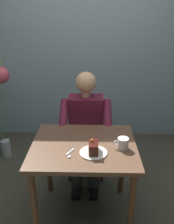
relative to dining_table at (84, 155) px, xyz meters
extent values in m
plane|color=#454236|center=(0.00, 0.00, -0.64)|extent=(14.00, 14.00, 0.00)
cube|color=#91A4B1|center=(0.00, -1.67, 0.86)|extent=(6.40, 0.12, 3.00)
cube|color=brown|center=(0.00, 0.00, 0.09)|extent=(0.87, 0.75, 0.04)
cylinder|color=brown|center=(-0.37, 0.31, -0.28)|extent=(0.05, 0.05, 0.73)
cylinder|color=brown|center=(0.37, 0.31, -0.28)|extent=(0.05, 0.05, 0.73)
cylinder|color=brown|center=(-0.37, -0.31, -0.28)|extent=(0.05, 0.05, 0.73)
cylinder|color=brown|center=(0.37, -0.31, -0.28)|extent=(0.05, 0.05, 0.73)
cube|color=brown|center=(0.00, -0.65, -0.22)|extent=(0.42, 0.42, 0.04)
cube|color=brown|center=(0.00, -0.84, 0.02)|extent=(0.38, 0.04, 0.45)
cylinder|color=brown|center=(-0.18, -0.47, -0.43)|extent=(0.04, 0.04, 0.42)
cylinder|color=brown|center=(0.18, -0.47, -0.43)|extent=(0.04, 0.04, 0.42)
cylinder|color=brown|center=(-0.18, -0.83, -0.43)|extent=(0.04, 0.04, 0.42)
cylinder|color=brown|center=(0.18, -0.83, -0.43)|extent=(0.04, 0.04, 0.42)
cube|color=maroon|center=(0.00, -0.63, 0.05)|extent=(0.36, 0.22, 0.51)
sphere|color=#E0A87F|center=(0.00, -0.63, 0.46)|extent=(0.21, 0.21, 0.21)
cylinder|color=#E0A87F|center=(0.00, -0.63, 0.33)|extent=(0.09, 0.09, 0.06)
cylinder|color=maroon|center=(-0.22, -0.49, 0.16)|extent=(0.08, 0.33, 0.26)
sphere|color=#E0A87F|center=(-0.22, -0.33, 0.06)|extent=(0.09, 0.09, 0.09)
cylinder|color=maroon|center=(0.22, -0.49, 0.16)|extent=(0.08, 0.33, 0.26)
sphere|color=#E0A87F|center=(0.22, -0.33, 0.06)|extent=(0.09, 0.09, 0.09)
cylinder|color=#2C302E|center=(-0.09, -0.51, -0.22)|extent=(0.13, 0.38, 0.14)
cylinder|color=#2C302E|center=(0.09, -0.51, -0.22)|extent=(0.13, 0.38, 0.14)
cylinder|color=#2C302E|center=(-0.09, -0.33, -0.44)|extent=(0.11, 0.11, 0.40)
cube|color=black|center=(-0.09, -0.27, -0.62)|extent=(0.09, 0.22, 0.05)
cylinder|color=#2C302E|center=(0.09, -0.33, -0.44)|extent=(0.11, 0.11, 0.40)
cube|color=black|center=(0.09, -0.27, -0.62)|extent=(0.09, 0.22, 0.05)
cylinder|color=silver|center=(-0.08, 0.13, 0.11)|extent=(0.22, 0.22, 0.01)
cube|color=#49261A|center=(-0.08, 0.13, 0.15)|extent=(0.07, 0.13, 0.07)
cube|color=#320C07|center=(-0.08, 0.13, 0.19)|extent=(0.07, 0.14, 0.01)
sphere|color=gold|center=(-0.07, 0.11, 0.21)|extent=(0.02, 0.02, 0.02)
cylinder|color=silver|center=(-0.31, 0.06, 0.15)|extent=(0.09, 0.09, 0.09)
torus|color=silver|center=(-0.26, 0.06, 0.16)|extent=(0.05, 0.01, 0.05)
cylinder|color=black|center=(-0.31, 0.06, 0.19)|extent=(0.08, 0.08, 0.01)
cube|color=silver|center=(0.10, 0.12, 0.11)|extent=(0.06, 0.10, 0.01)
ellipsoid|color=silver|center=(0.10, 0.19, 0.11)|extent=(0.03, 0.04, 0.01)
cylinder|color=#B2C1C6|center=(1.06, -0.96, -0.53)|extent=(0.12, 0.12, 0.22)
sphere|color=#D34B61|center=(0.99, -0.94, 0.45)|extent=(0.20, 0.20, 0.20)
cylinder|color=#4C9956|center=(0.99, -0.94, -0.04)|extent=(0.01, 0.01, 0.77)
camera|label=1|loc=(-0.07, 1.73, 1.12)|focal=38.54mm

